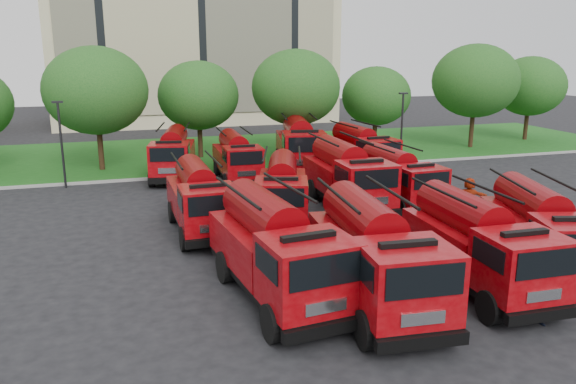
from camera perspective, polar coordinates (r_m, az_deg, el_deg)
The scene contains 27 objects.
ground at distance 20.40m, azimuth 3.98°, elevation -8.76°, with size 140.00×140.00×0.00m, color black.
lawn at distance 44.73m, azimuth -7.95°, elevation 4.00°, with size 70.00×16.00×0.12m, color #154A13.
curb at distance 36.90m, azimuth -5.93°, elevation 1.87°, with size 70.00×0.30×0.14m, color gray.
apartment_building at distance 66.18m, azimuth -9.74°, elevation 18.06°, with size 30.00×14.18×25.00m.
tree_2 at distance 39.11m, azimuth -18.94°, elevation 9.72°, with size 6.72×6.72×8.22m.
tree_3 at distance 42.03m, azimuth -9.09°, elevation 9.66°, with size 5.88×5.88×7.19m.
tree_4 at distance 42.08m, azimuth 0.82°, elevation 10.57°, with size 6.55×6.55×8.01m.
tree_5 at distance 45.67m, azimuth 8.94°, elevation 9.60°, with size 5.46×5.46×6.68m.
tree_6 at distance 48.36m, azimuth 18.51°, elevation 10.66°, with size 6.89×6.89×8.42m.
tree_7 at distance 54.24m, azimuth 23.37°, elevation 9.85°, with size 6.05×6.05×7.39m.
lamp_post_0 at distance 35.22m, azimuth -22.06°, elevation 4.98°, with size 0.60×0.25×5.11m.
lamp_post_1 at distance 39.78m, azimuth 11.49°, elevation 6.70°, with size 0.60×0.25×5.11m.
fire_truck_0 at distance 18.29m, azimuth -1.25°, elevation -5.83°, with size 3.34×7.60×3.35m.
fire_truck_1 at distance 18.06m, azimuth 8.72°, elevation -6.29°, with size 3.16×7.52×3.34m.
fire_truck_2 at distance 20.16m, azimuth 18.65°, elevation -5.01°, with size 2.71×6.95×3.13m.
fire_truck_3 at distance 22.58m, azimuth 24.32°, elevation -3.53°, with size 4.13×7.18×3.10m.
fire_truck_4 at distance 25.35m, azimuth -8.94°, elevation -0.63°, with size 2.55×6.68×3.02m.
fire_truck_5 at distance 26.33m, azimuth -0.61°, elevation 0.11°, with size 4.14×7.00×3.02m.
fire_truck_6 at distance 28.99m, azimuth 5.97°, elevation 1.69°, with size 2.79×7.38×3.34m.
fire_truck_7 at distance 29.89m, azimuth 11.04°, elevation 1.47°, with size 2.58×6.50×2.92m.
fire_truck_8 at distance 36.32m, azimuth -11.57°, elevation 3.83°, with size 3.58×7.05×3.06m.
fire_truck_9 at distance 35.04m, azimuth -5.24°, elevation 3.54°, with size 2.47×6.42×2.90m.
fire_truck_10 at distance 37.70m, azimuth 1.19°, elevation 4.83°, with size 4.08×8.04×3.50m.
fire_truck_11 at distance 37.61m, azimuth 7.42°, elevation 4.32°, with size 2.83×6.80×3.03m.
firefighter_1 at distance 18.74m, azimuth 23.86°, elevation -12.23°, with size 0.93×0.51×1.92m, color black.
firefighter_4 at distance 20.01m, azimuth 4.57°, elevation -9.26°, with size 0.74×0.48×1.51m, color black.
firefighter_5 at distance 29.07m, azimuth 17.73°, elevation -2.32°, with size 1.80×0.77×1.93m, color #AB2A0D.
Camera 1 is at (-6.78, -17.50, 8.00)m, focal length 35.00 mm.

